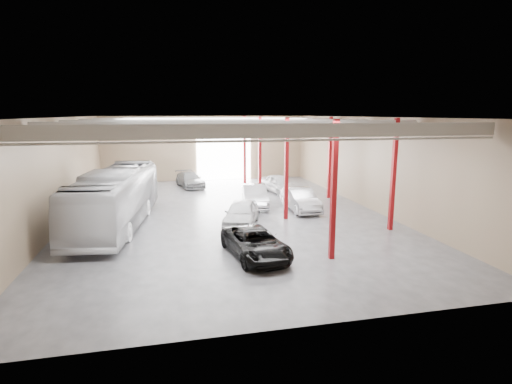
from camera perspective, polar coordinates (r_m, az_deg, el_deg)
name	(u,v)px	position (r m, az deg, el deg)	size (l,w,h in m)	color
depot_shell	(228,146)	(28.86, -4.07, 6.60)	(22.12, 32.12, 7.06)	#444348
coach_bus	(117,198)	(27.41, -19.30, -0.79)	(3.15, 13.47, 3.75)	silver
black_sedan	(255,243)	(20.57, -0.07, -7.31)	(2.44, 5.29, 1.47)	black
car_row_a	(241,213)	(26.19, -2.12, -3.04)	(1.97, 4.90, 1.67)	silver
car_row_b	(255,196)	(31.55, -0.18, -0.56)	(1.79, 5.14, 1.69)	silver
car_row_c	(190,180)	(40.56, -9.41, 1.75)	(2.06, 5.06, 1.47)	slate
car_right_near	(300,199)	(30.45, 6.36, -1.06)	(1.80, 5.16, 1.70)	#A4A3A8
car_right_far	(280,184)	(37.21, 3.39, 1.18)	(1.95, 4.85, 1.65)	silver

